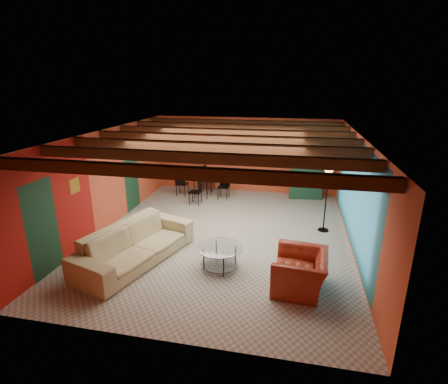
% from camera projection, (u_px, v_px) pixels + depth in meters
% --- Properties ---
extents(room, '(6.52, 8.01, 2.71)m').
position_uv_depth(room, '(223.00, 147.00, 8.49)').
color(room, '#9A9589').
rests_on(room, ground).
extents(sofa, '(1.97, 3.15, 0.86)m').
position_uv_depth(sofa, '(136.00, 244.00, 7.69)').
color(sofa, tan).
rests_on(sofa, ground).
extents(armchair, '(1.10, 1.24, 0.75)m').
position_uv_depth(armchair, '(300.00, 271.00, 6.68)').
color(armchair, maroon).
rests_on(armchair, ground).
extents(coffee_table, '(1.28, 1.28, 0.51)m').
position_uv_depth(coffee_table, '(220.00, 257.00, 7.46)').
color(coffee_table, white).
rests_on(coffee_table, ground).
extents(dining_table, '(1.97, 1.97, 0.97)m').
position_uv_depth(dining_table, '(203.00, 184.00, 11.99)').
color(dining_table, silver).
rests_on(dining_table, ground).
extents(armoire, '(1.14, 0.66, 1.89)m').
position_uv_depth(armoire, '(307.00, 171.00, 11.84)').
color(armoire, brown).
rests_on(armoire, ground).
extents(floor_lamp, '(0.38, 0.38, 1.79)m').
position_uv_depth(floor_lamp, '(326.00, 200.00, 9.13)').
color(floor_lamp, black).
rests_on(floor_lamp, ground).
extents(ceiling_fan, '(1.50, 1.50, 0.44)m').
position_uv_depth(ceiling_fan, '(222.00, 148.00, 8.39)').
color(ceiling_fan, '#472614').
rests_on(ceiling_fan, ceiling).
extents(painting, '(1.05, 0.03, 0.65)m').
position_uv_depth(painting, '(221.00, 146.00, 12.47)').
color(painting, black).
rests_on(painting, wall_back).
extents(potted_plant, '(0.45, 0.41, 0.44)m').
position_uv_depth(potted_plant, '(309.00, 137.00, 11.48)').
color(potted_plant, '#26661E').
rests_on(potted_plant, armoire).
extents(vase, '(0.19, 0.19, 0.19)m').
position_uv_depth(vase, '(202.00, 168.00, 11.81)').
color(vase, orange).
rests_on(vase, dining_table).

